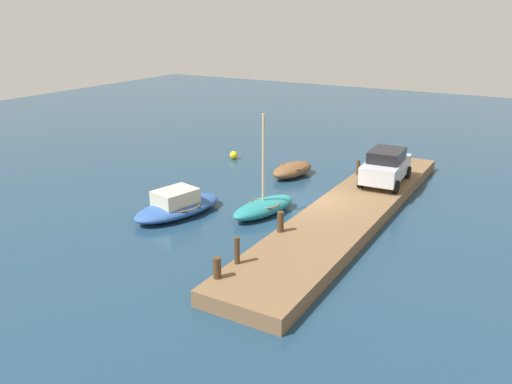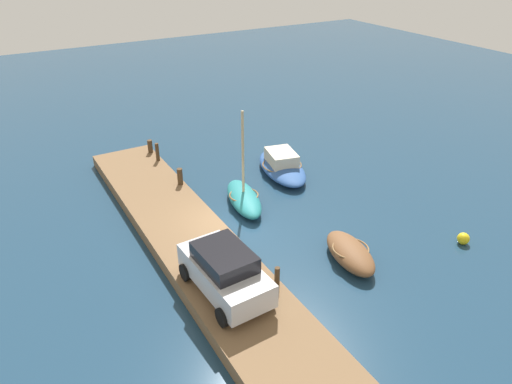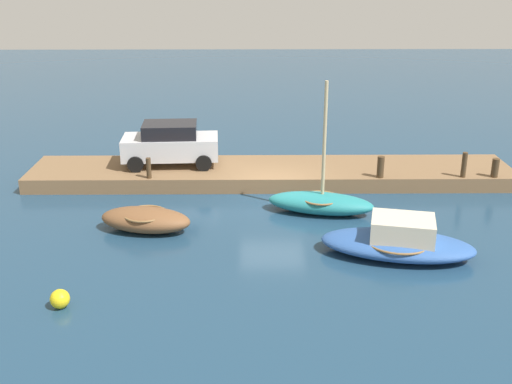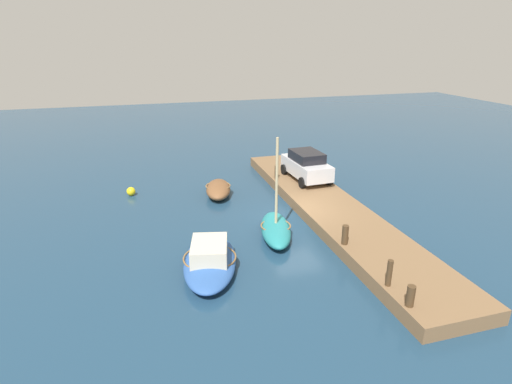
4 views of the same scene
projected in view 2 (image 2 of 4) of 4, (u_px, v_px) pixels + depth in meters
The scene contains 11 objects.
ground_plane at pixel (228, 231), 20.83m from camera, with size 84.00×84.00×0.00m, color navy.
dock_platform at pixel (188, 238), 19.87m from camera, with size 19.41×3.23×0.58m, color brown.
rowboat_teal at pixel (244, 198), 22.61m from camera, with size 3.96×2.18×4.72m.
motorboat_blue at pixel (282, 166), 25.61m from camera, with size 4.97×3.04×1.23m.
rowboat_brown at pixel (350, 253), 18.76m from camera, with size 3.28×2.00×0.79m.
mooring_post_west at pixel (150, 146), 26.65m from camera, with size 0.27×0.27×0.73m, color #47331E.
mooring_post_mid_west at pixel (157, 152), 25.67m from camera, with size 0.20×0.20×0.99m, color #47331E.
mooring_post_mid_east at pixel (180, 176), 23.27m from camera, with size 0.27×0.27×0.84m, color #47331E.
mooring_post_east at pixel (277, 277), 16.54m from camera, with size 0.19×0.19×0.80m, color #47331E.
parked_car at pixel (225, 271), 16.05m from camera, with size 3.92×2.13×1.74m.
marker_buoy at pixel (463, 239), 19.89m from camera, with size 0.51×0.51×0.51m, color yellow.
Camera 2 is at (15.67, -7.69, 11.56)m, focal length 33.32 mm.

